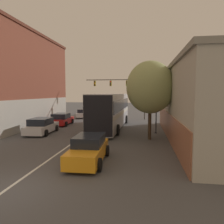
{
  "coord_description": "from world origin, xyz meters",
  "views": [
    {
      "loc": [
        5.4,
        -7.51,
        3.85
      ],
      "look_at": [
        2.23,
        14.15,
        1.94
      ],
      "focal_mm": 35.0,
      "sensor_mm": 36.0,
      "label": 1
    }
  ],
  "objects": [
    {
      "name": "street_tree_near",
      "position": [
        5.9,
        10.68,
        4.31
      ],
      "size": [
        3.9,
        3.51,
        6.47
      ],
      "color": "#3D2D1E",
      "rests_on": "ground_plane"
    },
    {
      "name": "parked_car_left_mid",
      "position": [
        -4.22,
        11.85,
        0.7
      ],
      "size": [
        2.34,
        4.61,
        1.48
      ],
      "rotation": [
        0.0,
        0.0,
        1.63
      ],
      "color": "silver",
      "rests_on": "ground_plane"
    },
    {
      "name": "parked_car_left_near",
      "position": [
        -3.87,
        25.65,
        0.63
      ],
      "size": [
        2.21,
        4.2,
        1.34
      ],
      "rotation": [
        0.0,
        0.0,
        1.63
      ],
      "color": "silver",
      "rests_on": "ground_plane"
    },
    {
      "name": "traffic_signal_gantry",
      "position": [
        2.5,
        24.62,
        4.58
      ],
      "size": [
        8.82,
        0.36,
        6.1
      ],
      "color": "#514C47",
      "rests_on": "ground_plane"
    },
    {
      "name": "building_left_brick",
      "position": [
        -9.67,
        15.17,
        5.46
      ],
      "size": [
        6.67,
        19.17,
        10.71
      ],
      "color": "brown",
      "rests_on": "ground_plane"
    },
    {
      "name": "bus",
      "position": [
        1.84,
        16.07,
        2.1
      ],
      "size": [
        2.98,
        13.03,
        3.75
      ],
      "rotation": [
        0.0,
        0.0,
        1.55
      ],
      "color": "#B7B7BC",
      "rests_on": "ground_plane"
    },
    {
      "name": "lane_center_line",
      "position": [
        0.0,
        14.32,
        0.0
      ],
      "size": [
        0.14,
        40.63,
        0.01
      ],
      "color": "silver",
      "rests_on": "ground_plane"
    },
    {
      "name": "building_right_storefront",
      "position": [
        11.2,
        11.39,
        3.18
      ],
      "size": [
        7.78,
        19.08,
        6.12
      ],
      "color": "#B7B2A3",
      "rests_on": "ground_plane"
    },
    {
      "name": "parked_car_left_distant",
      "position": [
        -3.97,
        30.69,
        0.58
      ],
      "size": [
        2.22,
        4.17,
        1.2
      ],
      "rotation": [
        0.0,
        0.0,
        1.5
      ],
      "color": "#285633",
      "rests_on": "ground_plane"
    },
    {
      "name": "parked_car_left_far",
      "position": [
        -4.48,
        17.57,
        0.66
      ],
      "size": [
        2.35,
        4.54,
        1.4
      ],
      "rotation": [
        0.0,
        0.0,
        1.63
      ],
      "color": "red",
      "rests_on": "ground_plane"
    },
    {
      "name": "street_lamp",
      "position": [
        6.57,
        13.61,
        2.51
      ],
      "size": [
        0.3,
        0.3,
        4.49
      ],
      "color": "black",
      "rests_on": "ground_plane"
    },
    {
      "name": "hatchback_foreground",
      "position": [
        2.37,
        4.11,
        0.7
      ],
      "size": [
        2.01,
        4.32,
        1.48
      ],
      "rotation": [
        0.0,
        0.0,
        1.6
      ],
      "color": "orange",
      "rests_on": "ground_plane"
    },
    {
      "name": "ground_plane",
      "position": [
        0.0,
        0.0,
        0.0
      ],
      "size": [
        160.0,
        160.0,
        0.0
      ],
      "primitive_type": "plane",
      "color": "#4C4C4F"
    }
  ]
}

